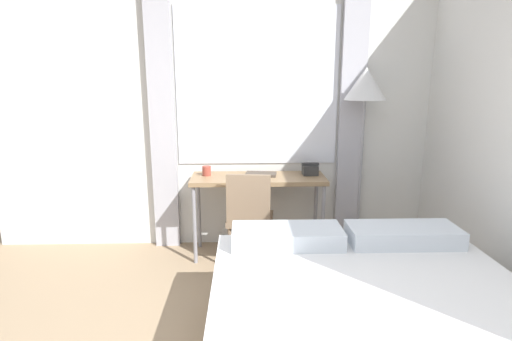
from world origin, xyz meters
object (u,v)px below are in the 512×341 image
object	(u,v)px
telephone	(310,169)
book	(261,174)
desk	(258,184)
mug	(207,171)
desk_chair	(250,214)
standing_lamp	(365,94)

from	to	relation	value
telephone	book	distance (m)	0.47
desk	telephone	size ratio (longest dim) A/B	7.65
desk	mug	bearing A→B (deg)	173.37
desk	desk_chair	xyz separation A→B (m)	(-0.09, -0.25, -0.21)
desk	book	world-z (taller)	book
standing_lamp	mug	size ratio (longest dim) A/B	19.80
telephone	book	size ratio (longest dim) A/B	0.54
standing_lamp	book	xyz separation A→B (m)	(-0.95, 0.02, -0.75)
telephone	book	world-z (taller)	telephone
telephone	mug	bearing A→B (deg)	-179.75
telephone	mug	xyz separation A→B (m)	(-0.99, -0.00, -0.01)
desk	book	xyz separation A→B (m)	(0.03, 0.04, 0.09)
desk	mug	world-z (taller)	mug
mug	desk_chair	bearing A→B (deg)	-37.32
desk_chair	book	distance (m)	0.43
desk_chair	telephone	bearing A→B (deg)	34.89
telephone	mug	distance (m)	0.99
telephone	standing_lamp	bearing A→B (deg)	-5.13
desk_chair	standing_lamp	world-z (taller)	standing_lamp
book	standing_lamp	bearing A→B (deg)	-1.43
desk_chair	standing_lamp	distance (m)	1.51
standing_lamp	desk	bearing A→B (deg)	-178.92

